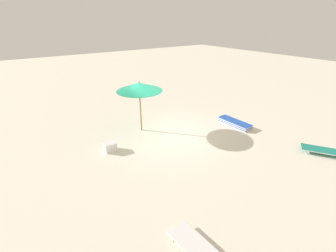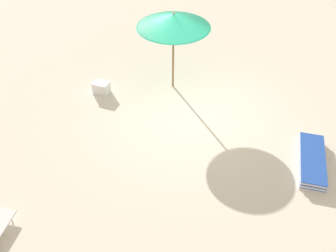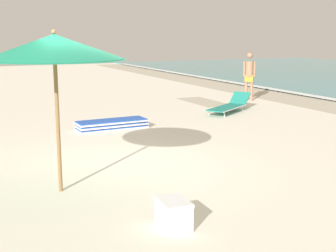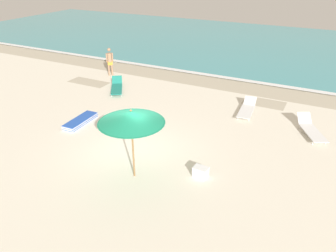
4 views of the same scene
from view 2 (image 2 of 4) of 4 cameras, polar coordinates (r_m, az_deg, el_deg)
ground_plane at (r=11.21m, az=2.69°, el=2.33°), size 60.00×60.00×0.16m
beach_umbrella at (r=10.98m, az=0.84°, el=15.71°), size 2.15×2.15×2.50m
lounger_stack at (r=10.06m, az=21.10°, el=-4.96°), size 0.69×1.87×0.24m
cooler_box at (r=11.89m, az=-10.13°, el=5.78°), size 0.52×0.38×0.37m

